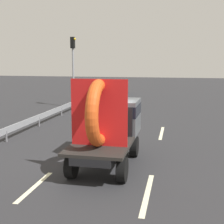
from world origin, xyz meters
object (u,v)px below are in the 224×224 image
(flatbed_truck, at_px, (109,122))
(distant_sedan, at_px, (105,98))
(traffic_light, at_px, (73,62))
(oncoming_car, at_px, (114,88))

(flatbed_truck, distance_m, distant_sedan, 14.42)
(flatbed_truck, xyz_separation_m, traffic_light, (-5.93, 13.06, 2.18))
(flatbed_truck, relative_size, distant_sedan, 1.14)
(distant_sedan, bearing_deg, traffic_light, -159.67)
(oncoming_car, bearing_deg, distant_sedan, -82.93)
(flatbed_truck, relative_size, traffic_light, 0.78)
(flatbed_truck, xyz_separation_m, oncoming_car, (-4.63, 23.44, -0.84))
(flatbed_truck, height_order, oncoming_car, flatbed_truck)
(oncoming_car, bearing_deg, flatbed_truck, -78.82)
(flatbed_truck, xyz_separation_m, distant_sedan, (-3.46, 13.97, -0.87))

